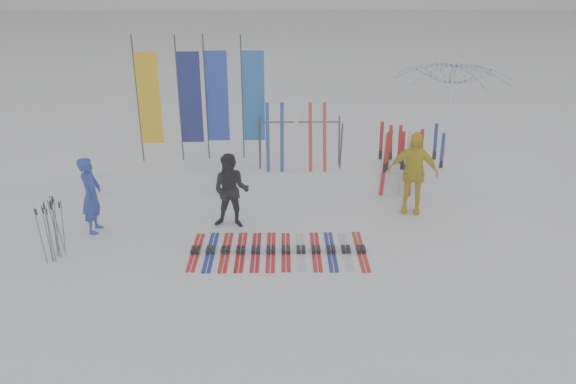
{
  "coord_description": "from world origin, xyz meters",
  "views": [
    {
      "loc": [
        0.08,
        -9.16,
        5.46
      ],
      "look_at": [
        0.2,
        1.6,
        1.0
      ],
      "focal_mm": 35.0,
      "sensor_mm": 36.0,
      "label": 1
    }
  ],
  "objects_px": {
    "person_blue": "(91,195)",
    "person_yellow": "(413,173)",
    "person_black": "(231,191)",
    "tent_canopy": "(449,113)",
    "ski_rack": "(300,138)",
    "ski_row": "(278,250)"
  },
  "relations": [
    {
      "from": "ski_rack",
      "to": "ski_row",
      "type": "bearing_deg",
      "value": -99.07
    },
    {
      "from": "person_black",
      "to": "tent_canopy",
      "type": "height_order",
      "value": "tent_canopy"
    },
    {
      "from": "tent_canopy",
      "to": "ski_row",
      "type": "height_order",
      "value": "tent_canopy"
    },
    {
      "from": "tent_canopy",
      "to": "ski_rack",
      "type": "height_order",
      "value": "tent_canopy"
    },
    {
      "from": "person_yellow",
      "to": "ski_row",
      "type": "height_order",
      "value": "person_yellow"
    },
    {
      "from": "person_yellow",
      "to": "tent_canopy",
      "type": "xyz_separation_m",
      "value": [
        1.68,
        3.31,
        0.53
      ]
    },
    {
      "from": "person_yellow",
      "to": "ski_rack",
      "type": "xyz_separation_m",
      "value": [
        -2.54,
        1.39,
        0.42
      ]
    },
    {
      "from": "person_blue",
      "to": "tent_canopy",
      "type": "bearing_deg",
      "value": -64.03
    },
    {
      "from": "tent_canopy",
      "to": "ski_rack",
      "type": "distance_m",
      "value": 4.64
    },
    {
      "from": "person_blue",
      "to": "tent_canopy",
      "type": "height_order",
      "value": "tent_canopy"
    },
    {
      "from": "tent_canopy",
      "to": "ski_rack",
      "type": "xyz_separation_m",
      "value": [
        -4.22,
        -1.92,
        -0.11
      ]
    },
    {
      "from": "person_black",
      "to": "person_yellow",
      "type": "bearing_deg",
      "value": 16.96
    },
    {
      "from": "person_black",
      "to": "ski_row",
      "type": "bearing_deg",
      "value": -43.17
    },
    {
      "from": "ski_row",
      "to": "ski_rack",
      "type": "xyz_separation_m",
      "value": [
        0.53,
        3.34,
        1.35
      ]
    },
    {
      "from": "person_blue",
      "to": "person_black",
      "type": "bearing_deg",
      "value": -86.07
    },
    {
      "from": "person_black",
      "to": "person_yellow",
      "type": "xyz_separation_m",
      "value": [
        4.09,
        0.75,
        0.13
      ]
    },
    {
      "from": "person_black",
      "to": "tent_canopy",
      "type": "distance_m",
      "value": 7.09
    },
    {
      "from": "ski_rack",
      "to": "person_blue",
      "type": "bearing_deg",
      "value": -152.52
    },
    {
      "from": "ski_row",
      "to": "ski_rack",
      "type": "height_order",
      "value": "ski_rack"
    },
    {
      "from": "person_blue",
      "to": "ski_rack",
      "type": "bearing_deg",
      "value": -62.6
    },
    {
      "from": "person_yellow",
      "to": "tent_canopy",
      "type": "relative_size",
      "value": 0.58
    },
    {
      "from": "person_blue",
      "to": "person_yellow",
      "type": "distance_m",
      "value": 7.11
    }
  ]
}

